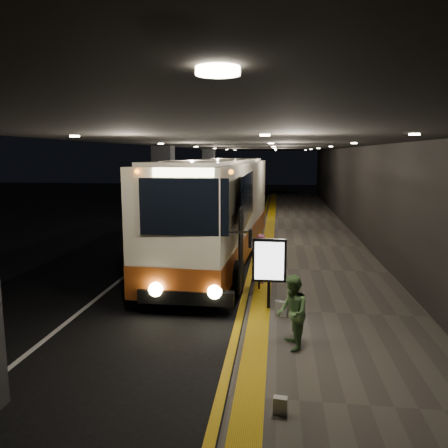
# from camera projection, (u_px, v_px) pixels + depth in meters

# --- Properties ---
(ground) EXTENTS (90.00, 90.00, 0.00)m
(ground) POSITION_uv_depth(u_px,v_px,m) (178.00, 277.00, 14.55)
(ground) COLOR black
(lane_line_white) EXTENTS (0.12, 50.00, 0.01)m
(lane_line_white) POSITION_uv_depth(u_px,v_px,m) (164.00, 245.00, 19.67)
(lane_line_white) COLOR silver
(lane_line_white) RESTS_ON ground
(kerb_stripe_yellow) EXTENTS (0.18, 50.00, 0.01)m
(kerb_stripe_yellow) POSITION_uv_depth(u_px,v_px,m) (256.00, 247.00, 19.16)
(kerb_stripe_yellow) COLOR gold
(kerb_stripe_yellow) RESTS_ON ground
(sidewalk) EXTENTS (4.50, 50.00, 0.15)m
(sidewalk) POSITION_uv_depth(u_px,v_px,m) (312.00, 247.00, 18.86)
(sidewalk) COLOR #514C44
(sidewalk) RESTS_ON ground
(tactile_strip) EXTENTS (0.50, 50.00, 0.01)m
(tactile_strip) POSITION_uv_depth(u_px,v_px,m) (268.00, 244.00, 19.08)
(tactile_strip) COLOR gold
(tactile_strip) RESTS_ON sidewalk
(terminal_wall) EXTENTS (0.10, 50.00, 6.00)m
(terminal_wall) POSITION_uv_depth(u_px,v_px,m) (369.00, 180.00, 18.12)
(terminal_wall) COLOR black
(terminal_wall) RESTS_ON ground
(support_columns) EXTENTS (0.80, 24.80, 4.40)m
(support_columns) POSITION_uv_depth(u_px,v_px,m) (164.00, 199.00, 18.30)
(support_columns) COLOR black
(support_columns) RESTS_ON ground
(canopy) EXTENTS (9.00, 50.00, 0.40)m
(canopy) POSITION_uv_depth(u_px,v_px,m) (261.00, 141.00, 18.42)
(canopy) COLOR black
(canopy) RESTS_ON support_columns
(coach_main) EXTENTS (3.17, 12.11, 3.74)m
(coach_main) POSITION_uv_depth(u_px,v_px,m) (218.00, 215.00, 16.35)
(coach_main) COLOR beige
(coach_main) RESTS_ON ground
(coach_second) EXTENTS (2.50, 11.42, 3.58)m
(coach_second) POSITION_uv_depth(u_px,v_px,m) (246.00, 185.00, 33.29)
(coach_second) COLOR beige
(coach_second) RESTS_ON ground
(passenger_boarding) EXTENTS (0.40, 0.58, 1.51)m
(passenger_boarding) POSITION_uv_depth(u_px,v_px,m) (262.00, 258.00, 13.33)
(passenger_boarding) COLOR #BD5880
(passenger_boarding) RESTS_ON sidewalk
(passenger_waiting_green) EXTENTS (0.56, 0.80, 1.52)m
(passenger_waiting_green) POSITION_uv_depth(u_px,v_px,m) (292.00, 312.00, 8.77)
(passenger_waiting_green) COLOR #537E46
(passenger_waiting_green) RESTS_ON sidewalk
(bag_polka) EXTENTS (0.34, 0.23, 0.37)m
(bag_polka) POSITION_uv_depth(u_px,v_px,m) (282.00, 309.00, 10.61)
(bag_polka) COLOR black
(bag_polka) RESTS_ON sidewalk
(bag_plain) EXTENTS (0.23, 0.15, 0.27)m
(bag_plain) POSITION_uv_depth(u_px,v_px,m) (280.00, 405.00, 6.62)
(bag_plain) COLOR #B8B6AC
(bag_plain) RESTS_ON sidewalk
(info_sign) EXTENTS (0.86, 0.12, 1.82)m
(info_sign) POSITION_uv_depth(u_px,v_px,m) (269.00, 262.00, 10.97)
(info_sign) COLOR black
(info_sign) RESTS_ON sidewalk
(stanchion_post) EXTENTS (0.05, 0.05, 1.08)m
(stanchion_post) POSITION_uv_depth(u_px,v_px,m) (259.00, 271.00, 12.66)
(stanchion_post) COLOR black
(stanchion_post) RESTS_ON sidewalk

